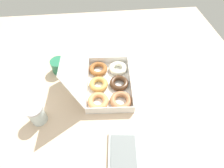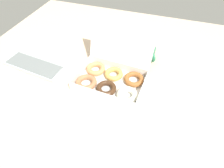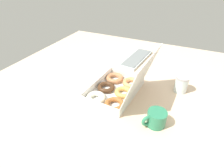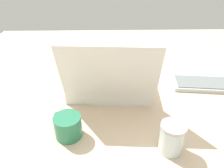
# 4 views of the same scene
# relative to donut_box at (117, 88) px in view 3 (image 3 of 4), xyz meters

# --- Properties ---
(ground_plane) EXTENTS (1.80, 1.80, 0.02)m
(ground_plane) POSITION_rel_donut_box_xyz_m (-0.05, -0.01, -0.05)
(ground_plane) COLOR beige
(donut_box) EXTENTS (0.41, 0.36, 0.30)m
(donut_box) POSITION_rel_donut_box_xyz_m (0.00, 0.00, 0.00)
(donut_box) COLOR white
(donut_box) RESTS_ON ground_plane
(keyboard) EXTENTS (0.40, 0.18, 0.02)m
(keyboard) POSITION_rel_donut_box_xyz_m (-0.49, -0.03, -0.03)
(keyboard) COLOR #B2BDBE
(keyboard) RESTS_ON ground_plane
(coffee_mug) EXTENTS (0.11, 0.11, 0.08)m
(coffee_mug) POSITION_rel_donut_box_xyz_m (0.16, 0.27, 0.01)
(coffee_mug) COLOR #2C7D58
(coffee_mug) RESTS_ON ground_plane
(glass_jar) EXTENTS (0.08, 0.08, 0.11)m
(glass_jar) POSITION_rel_donut_box_xyz_m (-0.18, 0.35, 0.02)
(glass_jar) COLOR silver
(glass_jar) RESTS_ON ground_plane
(paper_napkin) EXTENTS (0.13, 0.12, 0.00)m
(paper_napkin) POSITION_rel_donut_box_xyz_m (-0.19, -0.26, -0.04)
(paper_napkin) COLOR white
(paper_napkin) RESTS_ON ground_plane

